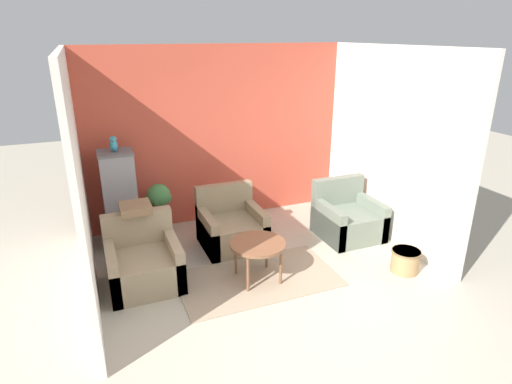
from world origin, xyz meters
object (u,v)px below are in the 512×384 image
Objects in this scene: potted_plant at (159,203)px; coffee_table at (258,246)px; armchair_right at (347,219)px; birdcage at (120,200)px; parrot at (114,144)px; armchair_left at (144,264)px; wicker_basket at (405,260)px; armchair_middle at (231,228)px.

coffee_table is at bearing -62.56° from potted_plant.
birdcage is at bearing 162.46° from armchair_right.
armchair_left is at bearing -84.50° from parrot.
armchair_left is 1.74m from parrot.
potted_plant is (0.56, 0.08, -0.15)m from birdcage.
wicker_basket is at bearing -16.16° from coffee_table.
wicker_basket is (1.87, -0.54, -0.31)m from coffee_table.
armchair_right is 3.82× the size of parrot.
coffee_table is 2.22m from birdcage.
armchair_right is 1.03× the size of potted_plant.
armchair_middle is 1.03× the size of potted_plant.
armchair_left is 1.03× the size of potted_plant.
potted_plant is at bearing 7.94° from birdcage.
armchair_left and armchair_middle have the same top height.
armchair_right is at bearing 20.25° from coffee_table.
armchair_right is 1.00× the size of armchair_middle.
potted_plant is at bearing 71.15° from armchair_left.
armchair_right is at bearing -22.39° from potted_plant.
coffee_table is at bearing -48.69° from parrot.
parrot is 4.21m from wicker_basket.
parrot is (-0.12, 1.21, 1.24)m from armchair_left.
parrot is at bearing -172.25° from potted_plant.
coffee_table is 0.84× the size of potted_plant.
armchair_left reaches higher than potted_plant.
armchair_left is 3.09m from armchair_right.
wicker_basket is at bearing -39.43° from potted_plant.
birdcage is 4.02m from wicker_basket.
potted_plant is (0.56, 0.08, -0.98)m from parrot.
coffee_table is at bearing -159.75° from armchair_right.
armchair_right is 3.39m from birdcage.
birdcage is 0.58m from potted_plant.
parrot reaches higher than armchair_left.
armchair_right is 3.58m from parrot.
armchair_left is 3.36m from wicker_basket.
birdcage reaches higher than potted_plant.
wicker_basket is (3.32, -2.20, -0.53)m from birdcage.
armchair_middle is 2.02m from parrot.
armchair_right reaches higher than potted_plant.
armchair_left is at bearing -176.31° from armchair_right.
birdcage is at bearing -90.00° from parrot.
coffee_table is 0.81× the size of armchair_left.
armchair_left is 1.00× the size of armchair_middle.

